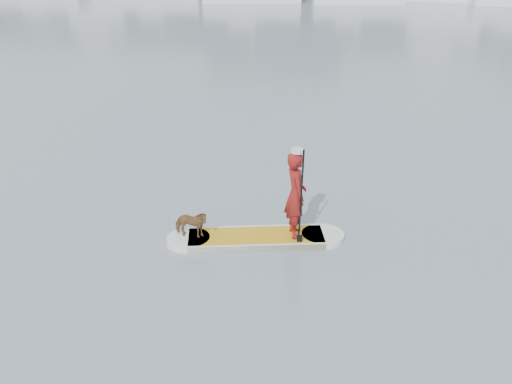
# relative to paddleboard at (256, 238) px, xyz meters

# --- Properties ---
(ground) EXTENTS (140.00, 140.00, 0.00)m
(ground) POSITION_rel_paddleboard_xyz_m (1.65, -2.29, -0.06)
(ground) COLOR slate
(ground) RESTS_ON ground
(paddleboard) EXTENTS (3.22, 1.43, 0.12)m
(paddleboard) POSITION_rel_paddleboard_xyz_m (0.00, 0.00, 0.00)
(paddleboard) COLOR #CB9413
(paddleboard) RESTS_ON ground
(paddler) EXTENTS (0.58, 0.69, 1.61)m
(paddler) POSITION_rel_paddleboard_xyz_m (0.69, 0.18, 0.87)
(paddler) COLOR maroon
(paddler) RESTS_ON paddleboard
(white_cap) EXTENTS (0.22, 0.22, 0.07)m
(white_cap) POSITION_rel_paddleboard_xyz_m (0.69, 0.18, 1.71)
(white_cap) COLOR silver
(white_cap) RESTS_ON paddler
(dog) EXTENTS (0.64, 0.31, 0.54)m
(dog) POSITION_rel_paddleboard_xyz_m (-1.15, -0.30, 0.33)
(dog) COLOR brown
(dog) RESTS_ON paddleboard
(paddle) EXTENTS (0.11, 0.30, 2.00)m
(paddle) POSITION_rel_paddleboard_xyz_m (0.82, -0.09, 0.74)
(paddle) COLOR black
(paddle) RESTS_ON ground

